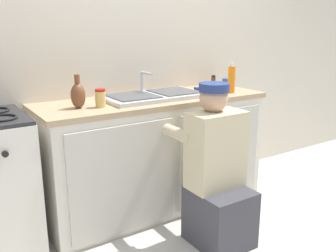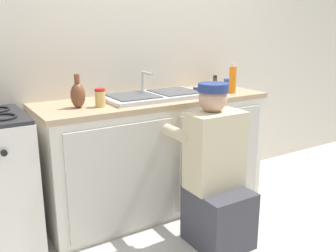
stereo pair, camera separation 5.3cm
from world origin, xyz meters
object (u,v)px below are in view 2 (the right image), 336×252
coffee_mug (228,84)px  vase_decorative (78,95)px  condiment_jar (100,98)px  soap_bottle_orange (233,79)px  plumber_person (216,179)px  spice_bottle_pepper (215,81)px  sink_double_basin (154,95)px

coffee_mug → vase_decorative: bearing=-177.6°
condiment_jar → vase_decorative: size_ratio=0.56×
vase_decorative → soap_bottle_orange: bearing=-4.9°
coffee_mug → plumber_person: bearing=-134.5°
spice_bottle_pepper → soap_bottle_orange: soap_bottle_orange is taller
condiment_jar → soap_bottle_orange: 1.15m
condiment_jar → vase_decorative: 0.15m
sink_double_basin → plumber_person: 0.84m
condiment_jar → vase_decorative: vase_decorative is taller
condiment_jar → soap_bottle_orange: soap_bottle_orange is taller
sink_double_basin → soap_bottle_orange: size_ratio=3.20×
condiment_jar → coffee_mug: condiment_jar is taller
sink_double_basin → spice_bottle_pepper: sink_double_basin is taller
condiment_jar → spice_bottle_pepper: bearing=12.9°
coffee_mug → vase_decorative: size_ratio=0.55×
condiment_jar → coffee_mug: (1.25, 0.11, -0.02)m
coffee_mug → soap_bottle_orange: soap_bottle_orange is taller
condiment_jar → coffee_mug: bearing=5.2°
condiment_jar → plumber_person: bearing=-45.8°
condiment_jar → spice_bottle_pepper: condiment_jar is taller
plumber_person → vase_decorative: size_ratio=4.80×
condiment_jar → soap_bottle_orange: bearing=-2.8°
sink_double_basin → coffee_mug: 0.77m
sink_double_basin → soap_bottle_orange: soap_bottle_orange is taller
spice_bottle_pepper → coffee_mug: spice_bottle_pepper is taller
spice_bottle_pepper → vase_decorative: vase_decorative is taller
coffee_mug → condiment_jar: bearing=-174.8°
condiment_jar → vase_decorative: bearing=158.4°
vase_decorative → plumber_person: bearing=-42.2°
spice_bottle_pepper → soap_bottle_orange: size_ratio=0.42×
soap_bottle_orange → vase_decorative: size_ratio=1.09×
plumber_person → coffee_mug: bearing=45.5°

